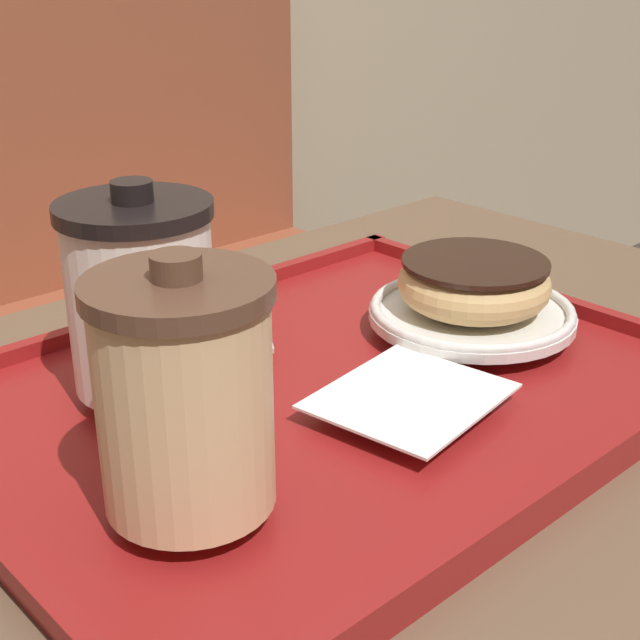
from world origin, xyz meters
The scene contains 8 objects.
cafe_table centered at (0.00, 0.00, 0.55)m, with size 0.96×0.66×0.71m.
serving_tray centered at (0.00, 0.02, 0.71)m, with size 0.51×0.39×0.02m.
napkin_paper centered at (0.02, -0.04, 0.73)m, with size 0.13×0.12×0.00m.
coffee_cup_front centered at (-0.16, -0.04, 0.80)m, with size 0.10×0.10×0.14m.
coffee_cup_rear centered at (-0.10, 0.09, 0.80)m, with size 0.10×0.10×0.14m.
plate_with_chocolate_donut centered at (0.15, 0.01, 0.74)m, with size 0.16×0.16×0.01m.
donut_chocolate_glazed centered at (0.15, 0.01, 0.76)m, with size 0.12×0.12×0.04m.
spoon centered at (0.05, 0.17, 0.74)m, with size 0.10×0.14×0.01m.
Camera 1 is at (-0.38, -0.39, 1.01)m, focal length 50.00 mm.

